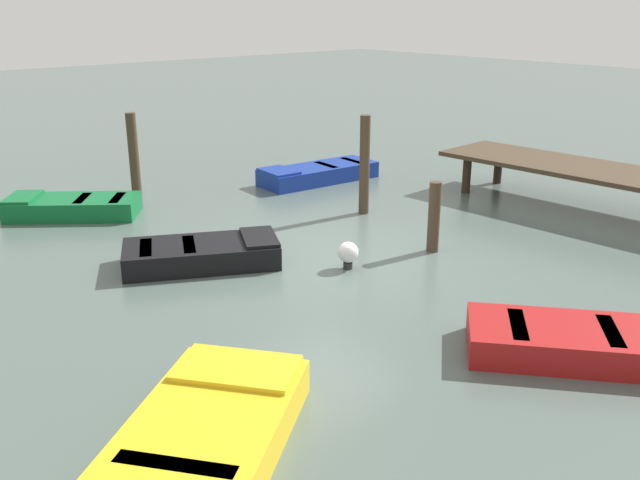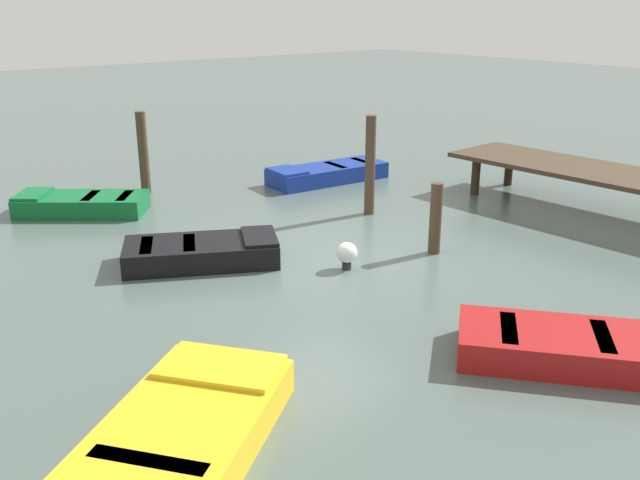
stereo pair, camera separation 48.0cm
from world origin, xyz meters
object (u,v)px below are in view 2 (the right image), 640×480
at_px(rowboat_green, 81,204).
at_px(marker_buoy, 347,253).
at_px(rowboat_blue, 327,173).
at_px(rowboat_black, 202,251).
at_px(mooring_piling_mid_right, 370,166).
at_px(mooring_piling_far_right, 143,153).
at_px(dock_segment, 594,174).
at_px(rowboat_yellow, 165,456).
at_px(mooring_piling_mid_left, 436,218).
at_px(rowboat_red, 631,352).

height_order(rowboat_green, marker_buoy, marker_buoy).
bearing_deg(rowboat_blue, rowboat_black, 35.50).
bearing_deg(mooring_piling_mid_right, rowboat_blue, 158.87).
xyz_separation_m(mooring_piling_far_right, marker_buoy, (6.76, 0.49, -0.68)).
bearing_deg(marker_buoy, dock_segment, 83.50).
xyz_separation_m(rowboat_green, mooring_piling_far_right, (-0.69, 1.83, 0.75)).
xyz_separation_m(rowboat_yellow, mooring_piling_far_right, (-9.82, 4.45, 0.75)).
height_order(rowboat_yellow, mooring_piling_mid_left, mooring_piling_mid_left).
bearing_deg(dock_segment, mooring_piling_far_right, -140.58).
xyz_separation_m(rowboat_yellow, marker_buoy, (-3.06, 4.94, 0.07)).
xyz_separation_m(rowboat_black, mooring_piling_mid_right, (-0.40, 4.30, 0.84)).
relative_size(rowboat_green, rowboat_black, 0.96).
relative_size(rowboat_blue, rowboat_black, 1.09).
height_order(dock_segment, rowboat_yellow, dock_segment).
height_order(mooring_piling_far_right, marker_buoy, mooring_piling_far_right).
bearing_deg(rowboat_yellow, mooring_piling_mid_right, -1.42).
bearing_deg(mooring_piling_far_right, dock_segment, 42.42).
height_order(rowboat_red, marker_buoy, marker_buoy).
distance_m(mooring_piling_mid_right, marker_buoy, 3.42).
distance_m(rowboat_blue, mooring_piling_far_right, 4.52).
bearing_deg(mooring_piling_far_right, rowboat_green, -69.45).
bearing_deg(rowboat_green, dock_segment, -179.52).
bearing_deg(mooring_piling_far_right, rowboat_red, 5.23).
height_order(rowboat_blue, mooring_piling_mid_right, mooring_piling_mid_right).
bearing_deg(rowboat_blue, mooring_piling_mid_left, 76.33).
bearing_deg(mooring_piling_far_right, mooring_piling_mid_left, 17.63).
bearing_deg(marker_buoy, rowboat_red, 6.76).
distance_m(rowboat_green, mooring_piling_mid_right, 6.26).
bearing_deg(mooring_piling_mid_right, dock_segment, 52.76).
xyz_separation_m(rowboat_black, mooring_piling_far_right, (-4.97, 1.29, 0.75)).
height_order(rowboat_red, mooring_piling_mid_left, mooring_piling_mid_left).
distance_m(dock_segment, marker_buoy, 6.42).
distance_m(dock_segment, mooring_piling_mid_right, 4.82).
bearing_deg(mooring_piling_far_right, rowboat_black, -14.55).
xyz_separation_m(rowboat_blue, marker_buoy, (4.93, -3.58, 0.07)).
xyz_separation_m(dock_segment, rowboat_blue, (-5.66, -2.77, -0.64)).
bearing_deg(rowboat_blue, rowboat_green, -5.87).
relative_size(mooring_piling_mid_right, mooring_piling_mid_left, 1.62).
bearing_deg(rowboat_yellow, rowboat_red, -53.79).
xyz_separation_m(rowboat_green, rowboat_black, (4.29, 0.54, 0.00)).
distance_m(rowboat_yellow, mooring_piling_mid_right, 9.16).
relative_size(mooring_piling_mid_right, mooring_piling_far_right, 1.09).
height_order(rowboat_yellow, rowboat_black, same).
height_order(rowboat_black, mooring_piling_far_right, mooring_piling_far_right).
relative_size(rowboat_blue, mooring_piling_mid_right, 1.49).
bearing_deg(rowboat_red, rowboat_yellow, -146.61).
bearing_deg(dock_segment, rowboat_red, -58.05).
height_order(mooring_piling_mid_left, marker_buoy, mooring_piling_mid_left).
distance_m(mooring_piling_mid_left, marker_buoy, 1.85).
distance_m(mooring_piling_mid_right, mooring_piling_mid_left, 2.69).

